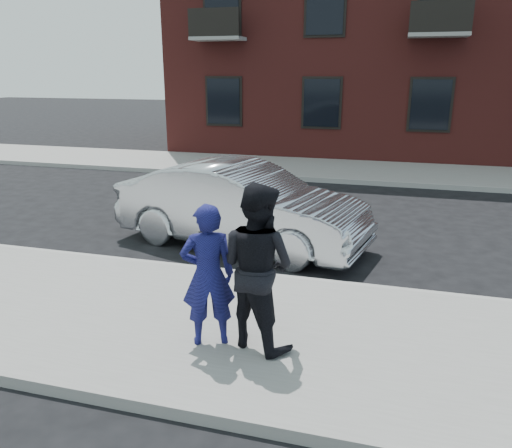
% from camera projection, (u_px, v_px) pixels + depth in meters
% --- Properties ---
extents(ground, '(100.00, 100.00, 0.00)m').
position_uv_depth(ground, '(461.00, 357.00, 6.08)').
color(ground, black).
rests_on(ground, ground).
extents(near_sidewalk, '(50.00, 3.50, 0.15)m').
position_uv_depth(near_sidewalk, '(464.00, 363.00, 5.83)').
color(near_sidewalk, gray).
rests_on(near_sidewalk, ground).
extents(near_curb, '(50.00, 0.10, 0.15)m').
position_uv_depth(near_curb, '(450.00, 298.00, 7.49)').
color(near_curb, '#999691').
rests_on(near_curb, ground).
extents(far_sidewalk, '(50.00, 3.50, 0.15)m').
position_uv_depth(far_sidewalk, '(423.00, 174.00, 16.42)').
color(far_sidewalk, gray).
rests_on(far_sidewalk, ground).
extents(far_curb, '(50.00, 0.10, 0.15)m').
position_uv_depth(far_curb, '(426.00, 186.00, 14.76)').
color(far_curb, '#999691').
rests_on(far_curb, ground).
extents(silver_sedan, '(5.25, 2.74, 1.65)m').
position_uv_depth(silver_sedan, '(241.00, 205.00, 9.76)').
color(silver_sedan, '#B7BABF').
rests_on(silver_sedan, ground).
extents(man_hoodie, '(0.76, 0.65, 1.76)m').
position_uv_depth(man_hoodie, '(208.00, 275.00, 5.90)').
color(man_hoodie, navy).
rests_on(man_hoodie, near_sidewalk).
extents(man_peacoat, '(1.20, 1.08, 2.01)m').
position_uv_depth(man_peacoat, '(257.00, 266.00, 5.84)').
color(man_peacoat, black).
rests_on(man_peacoat, near_sidewalk).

